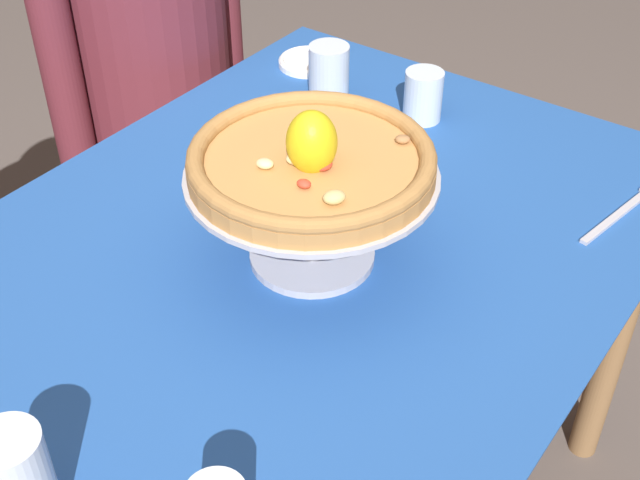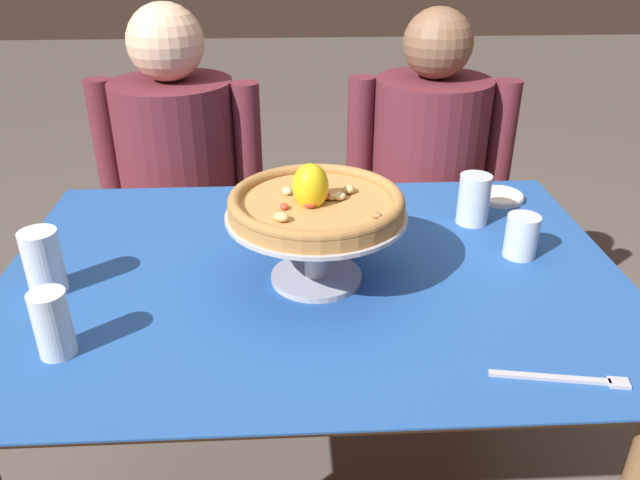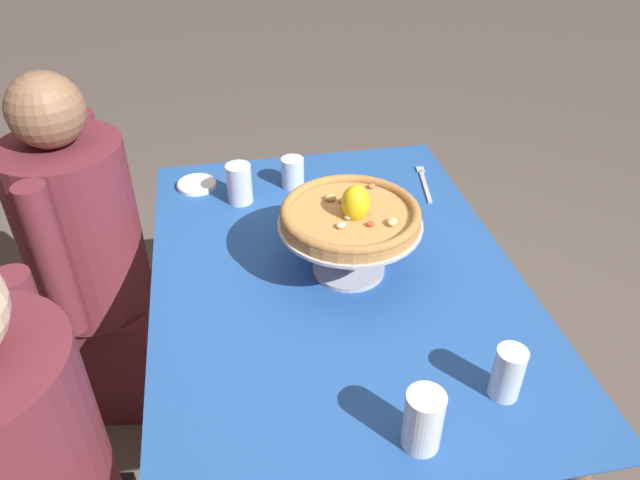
{
  "view_description": "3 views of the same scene",
  "coord_description": "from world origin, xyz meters",
  "px_view_note": "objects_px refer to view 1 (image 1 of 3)",
  "views": [
    {
      "loc": [
        -0.76,
        -0.6,
        1.54
      ],
      "look_at": [
        -0.01,
        -0.06,
        0.8
      ],
      "focal_mm": 47.62,
      "sensor_mm": 36.0,
      "label": 1
    },
    {
      "loc": [
        -0.04,
        -1.11,
        1.41
      ],
      "look_at": [
        0.01,
        0.0,
        0.82
      ],
      "focal_mm": 35.22,
      "sensor_mm": 36.0,
      "label": 2
    },
    {
      "loc": [
        -1.15,
        0.26,
        1.71
      ],
      "look_at": [
        0.01,
        0.04,
        0.85
      ],
      "focal_mm": 33.9,
      "sensor_mm": 36.0,
      "label": 3
    }
  ],
  "objects_px": {
    "water_glass_side_right": "(423,99)",
    "pizza_stand": "(312,203)",
    "dinner_fork": "(625,209)",
    "pizza": "(312,160)",
    "diner_right": "(158,117)",
    "side_plate": "(309,61)",
    "water_glass_back_right": "(329,79)"
  },
  "relations": [
    {
      "from": "side_plate",
      "to": "diner_right",
      "type": "bearing_deg",
      "value": 108.24
    },
    {
      "from": "side_plate",
      "to": "diner_right",
      "type": "xyz_separation_m",
      "value": [
        -0.11,
        0.34,
        -0.19
      ]
    },
    {
      "from": "water_glass_back_right",
      "to": "side_plate",
      "type": "bearing_deg",
      "value": 49.63
    },
    {
      "from": "pizza_stand",
      "to": "side_plate",
      "type": "xyz_separation_m",
      "value": [
        0.49,
        0.37,
        -0.09
      ]
    },
    {
      "from": "pizza",
      "to": "side_plate",
      "type": "height_order",
      "value": "pizza"
    },
    {
      "from": "diner_right",
      "to": "dinner_fork",
      "type": "bearing_deg",
      "value": -89.74
    },
    {
      "from": "pizza",
      "to": "water_glass_back_right",
      "type": "bearing_deg",
      "value": 32.45
    },
    {
      "from": "water_glass_side_right",
      "to": "side_plate",
      "type": "xyz_separation_m",
      "value": [
        0.05,
        0.29,
        -0.03
      ]
    },
    {
      "from": "pizza_stand",
      "to": "water_glass_back_right",
      "type": "xyz_separation_m",
      "value": [
        0.38,
        0.24,
        -0.05
      ]
    },
    {
      "from": "pizza_stand",
      "to": "side_plate",
      "type": "distance_m",
      "value": 0.62
    },
    {
      "from": "pizza_stand",
      "to": "water_glass_back_right",
      "type": "bearing_deg",
      "value": 32.41
    },
    {
      "from": "water_glass_side_right",
      "to": "pizza",
      "type": "bearing_deg",
      "value": -170.18
    },
    {
      "from": "side_plate",
      "to": "pizza_stand",
      "type": "bearing_deg",
      "value": -142.97
    },
    {
      "from": "water_glass_back_right",
      "to": "water_glass_side_right",
      "type": "height_order",
      "value": "water_glass_back_right"
    },
    {
      "from": "dinner_fork",
      "to": "water_glass_side_right",
      "type": "bearing_deg",
      "value": 81.7
    },
    {
      "from": "pizza",
      "to": "dinner_fork",
      "type": "xyz_separation_m",
      "value": [
        0.38,
        -0.33,
        -0.17
      ]
    },
    {
      "from": "dinner_fork",
      "to": "diner_right",
      "type": "height_order",
      "value": "diner_right"
    },
    {
      "from": "pizza",
      "to": "diner_right",
      "type": "relative_size",
      "value": 0.28
    },
    {
      "from": "pizza",
      "to": "diner_right",
      "type": "bearing_deg",
      "value": 62.13
    },
    {
      "from": "water_glass_side_right",
      "to": "pizza_stand",
      "type": "bearing_deg",
      "value": -170.26
    },
    {
      "from": "water_glass_side_right",
      "to": "diner_right",
      "type": "relative_size",
      "value": 0.08
    },
    {
      "from": "pizza_stand",
      "to": "diner_right",
      "type": "bearing_deg",
      "value": 62.15
    },
    {
      "from": "pizza_stand",
      "to": "dinner_fork",
      "type": "xyz_separation_m",
      "value": [
        0.38,
        -0.33,
        -0.1
      ]
    },
    {
      "from": "pizza_stand",
      "to": "diner_right",
      "type": "height_order",
      "value": "diner_right"
    },
    {
      "from": "water_glass_back_right",
      "to": "dinner_fork",
      "type": "xyz_separation_m",
      "value": [
        -0.0,
        -0.57,
        -0.05
      ]
    },
    {
      "from": "water_glass_side_right",
      "to": "dinner_fork",
      "type": "distance_m",
      "value": 0.41
    },
    {
      "from": "diner_right",
      "to": "pizza_stand",
      "type": "bearing_deg",
      "value": -117.85
    },
    {
      "from": "water_glass_side_right",
      "to": "diner_right",
      "type": "distance_m",
      "value": 0.67
    },
    {
      "from": "pizza_stand",
      "to": "dinner_fork",
      "type": "distance_m",
      "value": 0.51
    },
    {
      "from": "side_plate",
      "to": "dinner_fork",
      "type": "relative_size",
      "value": 0.56
    },
    {
      "from": "pizza_stand",
      "to": "dinner_fork",
      "type": "bearing_deg",
      "value": -40.82
    },
    {
      "from": "water_glass_back_right",
      "to": "side_plate",
      "type": "height_order",
      "value": "water_glass_back_right"
    }
  ]
}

